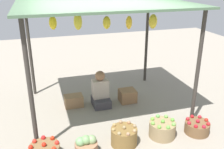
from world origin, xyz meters
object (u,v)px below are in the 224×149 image
(basket_cabbages, at_px, (86,146))
(wooden_crate_stacked_rear, at_px, (127,96))
(basket_red_apples, at_px, (197,127))
(basket_potatoes, at_px, (124,136))
(basket_green_apples, at_px, (162,129))
(vendor_person, at_px, (101,92))
(wooden_crate_near_vendor, at_px, (74,101))

(basket_cabbages, xyz_separation_m, wooden_crate_stacked_rear, (1.24, 1.49, -0.00))
(basket_cabbages, bearing_deg, basket_red_apples, -0.07)
(basket_cabbages, distance_m, wooden_crate_stacked_rear, 1.94)
(basket_cabbages, bearing_deg, basket_potatoes, 5.34)
(basket_potatoes, xyz_separation_m, basket_green_apples, (0.71, 0.02, -0.01))
(vendor_person, xyz_separation_m, basket_potatoes, (0.03, -1.44, -0.14))
(vendor_person, height_order, basket_cabbages, vendor_person)
(wooden_crate_near_vendor, bearing_deg, basket_potatoes, -69.25)
(vendor_person, distance_m, basket_green_apples, 1.61)
(basket_potatoes, relative_size, wooden_crate_stacked_rear, 1.24)
(basket_cabbages, bearing_deg, vendor_person, 67.50)
(basket_red_apples, bearing_deg, wooden_crate_stacked_rear, 117.35)
(basket_cabbages, xyz_separation_m, basket_red_apples, (2.01, -0.00, -0.03))
(vendor_person, bearing_deg, wooden_crate_stacked_rear, -0.92)
(wooden_crate_near_vendor, relative_size, wooden_crate_stacked_rear, 1.10)
(basket_potatoes, distance_m, wooden_crate_near_vendor, 1.67)
(vendor_person, xyz_separation_m, basket_green_apples, (0.74, -1.42, -0.16))
(basket_cabbages, bearing_deg, wooden_crate_stacked_rear, 50.41)
(basket_cabbages, distance_m, basket_potatoes, 0.65)
(basket_red_apples, height_order, wooden_crate_near_vendor, basket_red_apples)
(basket_potatoes, relative_size, basket_red_apples, 1.01)
(vendor_person, relative_size, wooden_crate_stacked_rear, 2.20)
(basket_potatoes, xyz_separation_m, basket_red_apples, (1.36, -0.06, -0.04))
(basket_green_apples, bearing_deg, basket_red_apples, -7.63)
(basket_cabbages, relative_size, wooden_crate_stacked_rear, 1.02)
(basket_potatoes, bearing_deg, wooden_crate_stacked_rear, 67.74)
(basket_potatoes, height_order, basket_red_apples, basket_potatoes)
(basket_green_apples, bearing_deg, vendor_person, 117.52)
(vendor_person, relative_size, wooden_crate_near_vendor, 2.00)
(basket_potatoes, xyz_separation_m, wooden_crate_near_vendor, (-0.59, 1.57, -0.03))
(basket_cabbages, relative_size, basket_potatoes, 0.82)
(basket_green_apples, xyz_separation_m, wooden_crate_near_vendor, (-1.31, 1.54, -0.02))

